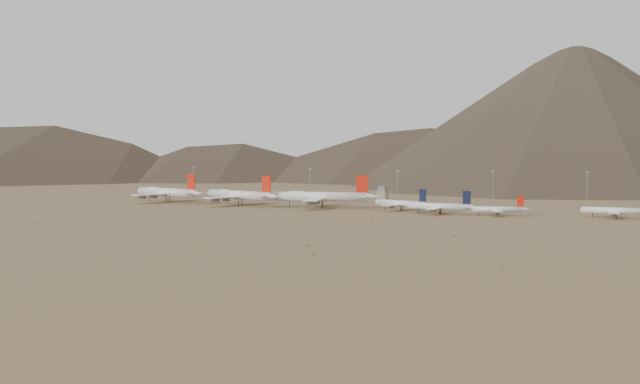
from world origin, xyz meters
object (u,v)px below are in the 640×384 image
at_px(narrowbody_a, 402,204).
at_px(control_tower, 382,195).
at_px(widebody_east, 321,196).
at_px(narrowbody_b, 441,206).
at_px(widebody_west, 167,192).
at_px(widebody_centre, 239,195).

xyz_separation_m(narrowbody_a, control_tower, (-47.08, 85.45, 0.29)).
distance_m(widebody_east, control_tower, 85.63).
relative_size(narrowbody_b, control_tower, 3.93).
relative_size(widebody_west, widebody_east, 0.99).
distance_m(widebody_west, narrowbody_a, 196.92).
xyz_separation_m(widebody_west, narrowbody_b, (227.85, -11.60, -2.91)).
relative_size(widebody_centre, widebody_east, 0.97).
height_order(widebody_west, narrowbody_b, widebody_west).
distance_m(widebody_centre, narrowbody_a, 126.53).
bearing_deg(widebody_west, narrowbody_b, 10.53).
xyz_separation_m(widebody_centre, narrowbody_b, (157.30, -7.35, -2.84)).
height_order(widebody_centre, control_tower, widebody_centre).
bearing_deg(widebody_east, control_tower, 66.07).
distance_m(widebody_centre, narrowbody_b, 157.50).
distance_m(widebody_west, widebody_centre, 70.68).
height_order(widebody_centre, narrowbody_b, widebody_centre).
distance_m(narrowbody_a, control_tower, 97.57).
xyz_separation_m(widebody_west, narrowbody_a, (196.89, 2.10, -2.93)).
height_order(widebody_west, widebody_east, widebody_east).
height_order(widebody_west, control_tower, widebody_west).
bearing_deg(narrowbody_b, widebody_east, 171.02).
relative_size(narrowbody_a, narrowbody_b, 0.97).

